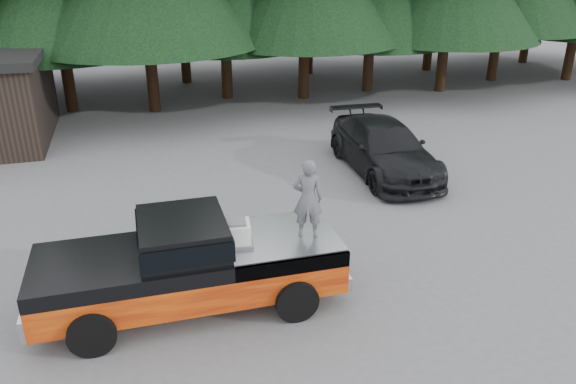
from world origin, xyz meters
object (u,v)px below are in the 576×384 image
object	(u,v)px
pickup_truck	(191,277)
air_compressor	(234,234)
man_on_bed	(308,199)
parked_car	(384,148)

from	to	relation	value
pickup_truck	air_compressor	size ratio (longest dim) A/B	9.68
pickup_truck	air_compressor	xyz separation A→B (m)	(0.86, -0.12, 0.88)
pickup_truck	man_on_bed	bearing A→B (deg)	-4.43
pickup_truck	man_on_bed	distance (m)	2.74
pickup_truck	air_compressor	bearing A→B (deg)	-8.30
air_compressor	parked_car	xyz separation A→B (m)	(5.89, 5.89, -0.75)
man_on_bed	air_compressor	bearing A→B (deg)	16.18
air_compressor	man_on_bed	xyz separation A→B (m)	(1.46, -0.05, 0.59)
air_compressor	parked_car	distance (m)	8.36
pickup_truck	man_on_bed	xyz separation A→B (m)	(2.31, -0.18, 1.47)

